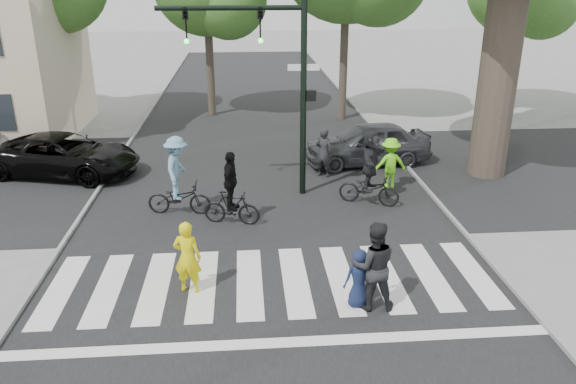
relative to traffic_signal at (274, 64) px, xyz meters
name	(u,v)px	position (x,y,z in m)	size (l,w,h in m)	color
ground	(275,307)	(-0.35, -6.20, -3.90)	(120.00, 120.00, 0.00)	gray
road_stem	(265,210)	(-0.35, -1.20, -3.90)	(10.00, 70.00, 0.01)	black
road_cross	(261,175)	(-0.35, 1.80, -3.89)	(70.00, 10.00, 0.01)	black
curb_left	(83,214)	(-5.40, -1.20, -3.85)	(0.10, 70.00, 0.10)	gray
curb_right	(439,203)	(4.70, -1.20, -3.85)	(0.10, 70.00, 0.10)	gray
crosswalk	(273,289)	(-0.35, -5.54, -3.89)	(10.00, 3.85, 0.01)	silver
traffic_signal	(274,64)	(0.00, 0.00, 0.00)	(4.45, 0.29, 6.00)	black
pedestrian_woman	(187,257)	(-2.11, -5.46, -3.10)	(0.58, 0.38, 1.60)	yellow
pedestrian_child	(359,278)	(1.31, -6.25, -3.29)	(0.60, 0.39, 1.22)	#161F40
pedestrian_adult	(374,266)	(1.57, -6.35, -2.97)	(0.90, 0.70, 1.85)	black
cyclist_left	(178,181)	(-2.72, -1.26, -2.94)	(1.81, 1.21, 2.22)	black
cyclist_mid	(231,195)	(-1.27, -2.07, -3.08)	(1.59, 1.00, 2.00)	black
cyclist_right	(370,171)	(2.67, -0.99, -2.90)	(1.86, 1.71, 2.23)	black
car_suv	(64,155)	(-6.81, 2.34, -3.22)	(2.26, 4.90, 1.36)	black
car_grey	(367,144)	(3.40, 2.68, -3.16)	(1.75, 4.34, 1.48)	#393A40
bystander_hivis	(390,164)	(3.56, 0.18, -3.09)	(1.05, 0.61, 1.63)	#6DE119
bystander_dark	(324,153)	(1.70, 1.49, -3.08)	(0.60, 0.39, 1.63)	black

